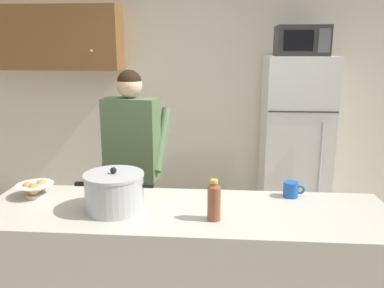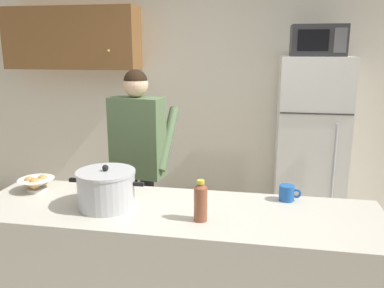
# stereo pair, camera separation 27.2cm
# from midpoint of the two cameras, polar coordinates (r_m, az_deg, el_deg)

# --- Properties ---
(back_wall_unit) EXTENTS (6.00, 0.48, 2.60)m
(back_wall_unit) POSITION_cam_midpoint_polar(r_m,az_deg,el_deg) (4.39, 2.79, 8.12)
(back_wall_unit) COLOR silver
(back_wall_unit) RESTS_ON ground
(kitchen_island) EXTENTS (2.33, 0.68, 0.92)m
(kitchen_island) POSITION_cam_midpoint_polar(r_m,az_deg,el_deg) (2.49, 0.89, -19.17)
(kitchen_island) COLOR beige
(kitchen_island) RESTS_ON ground
(refrigerator) EXTENTS (0.64, 0.68, 1.74)m
(refrigerator) POSITION_cam_midpoint_polar(r_m,az_deg,el_deg) (4.07, 18.44, -0.46)
(refrigerator) COLOR white
(refrigerator) RESTS_ON ground
(microwave) EXTENTS (0.48, 0.37, 0.28)m
(microwave) POSITION_cam_midpoint_polar(r_m,az_deg,el_deg) (3.94, 19.61, 13.84)
(microwave) COLOR #2D2D30
(microwave) RESTS_ON refrigerator
(person_near_pot) EXTENTS (0.55, 0.47, 1.66)m
(person_near_pot) POSITION_cam_midpoint_polar(r_m,az_deg,el_deg) (3.17, -5.33, -0.61)
(person_near_pot) COLOR black
(person_near_pot) RESTS_ON ground
(cooking_pot) EXTENTS (0.45, 0.34, 0.25)m
(cooking_pot) POSITION_cam_midpoint_polar(r_m,az_deg,el_deg) (2.30, -8.91, -6.45)
(cooking_pot) COLOR silver
(cooking_pot) RESTS_ON kitchen_island
(coffee_mug) EXTENTS (0.13, 0.09, 0.10)m
(coffee_mug) POSITION_cam_midpoint_polar(r_m,az_deg,el_deg) (2.48, 16.64, -6.82)
(coffee_mug) COLOR #1E59B2
(coffee_mug) RESTS_ON kitchen_island
(bread_bowl) EXTENTS (0.23, 0.23, 0.10)m
(bread_bowl) POSITION_cam_midpoint_polar(r_m,az_deg,el_deg) (2.68, -18.83, -5.43)
(bread_bowl) COLOR white
(bread_bowl) RESTS_ON kitchen_island
(bottle_near_edge) EXTENTS (0.07, 0.07, 0.23)m
(bottle_near_edge) POSITION_cam_midpoint_polar(r_m,az_deg,el_deg) (2.10, 4.99, -8.25)
(bottle_near_edge) COLOR brown
(bottle_near_edge) RESTS_ON kitchen_island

